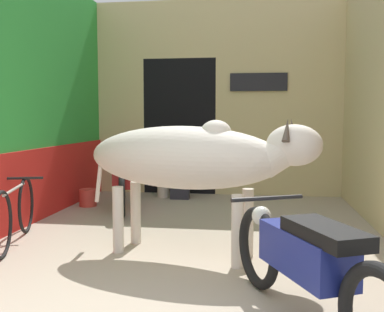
# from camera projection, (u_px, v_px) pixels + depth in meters

# --- Properties ---
(wall_left_shopfront) EXTENTS (0.25, 5.29, 3.37)m
(wall_left_shopfront) POSITION_uv_depth(u_px,v_px,m) (16.00, 94.00, 5.48)
(wall_left_shopfront) COLOR green
(wall_left_shopfront) RESTS_ON ground_plane
(wall_back_with_doorway) EXTENTS (4.27, 0.93, 3.37)m
(wall_back_with_doorway) POSITION_uv_depth(u_px,v_px,m) (201.00, 111.00, 8.13)
(wall_back_with_doorway) COLOR #D1BC84
(wall_back_with_doorway) RESTS_ON ground_plane
(cow) EXTENTS (2.37, 1.11, 1.36)m
(cow) POSITION_uv_depth(u_px,v_px,m) (191.00, 158.00, 4.33)
(cow) COLOR beige
(cow) RESTS_ON ground_plane
(motorcycle_near) EXTENTS (0.97, 1.90, 0.76)m
(motorcycle_near) POSITION_uv_depth(u_px,v_px,m) (306.00, 261.00, 2.86)
(motorcycle_near) COLOR black
(motorcycle_near) RESTS_ON ground_plane
(motorcycle_far) EXTENTS (0.74, 1.88, 0.74)m
(motorcycle_far) POSITION_uv_depth(u_px,v_px,m) (122.00, 180.00, 6.67)
(motorcycle_far) COLOR black
(motorcycle_far) RESTS_ON ground_plane
(bicycle) EXTENTS (0.56, 1.59, 0.67)m
(bicycle) POSITION_uv_depth(u_px,v_px,m) (15.00, 213.00, 4.78)
(bicycle) COLOR black
(bicycle) RESTS_ON ground_plane
(shopkeeper_seated) EXTENTS (0.45, 0.34, 1.14)m
(shopkeeper_seated) POSITION_uv_depth(u_px,v_px,m) (181.00, 163.00, 7.51)
(shopkeeper_seated) COLOR #282833
(shopkeeper_seated) RESTS_ON ground_plane
(plastic_stool) EXTENTS (0.30, 0.30, 0.39)m
(plastic_stool) POSITION_uv_depth(u_px,v_px,m) (163.00, 185.00, 7.61)
(plastic_stool) COLOR beige
(plastic_stool) RESTS_ON ground_plane
(bucket) EXTENTS (0.26, 0.26, 0.26)m
(bucket) POSITION_uv_depth(u_px,v_px,m) (88.00, 198.00, 6.84)
(bucket) COLOR #C63D33
(bucket) RESTS_ON ground_plane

